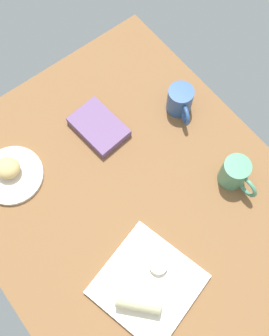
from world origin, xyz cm
name	(u,v)px	position (x,y,z in cm)	size (l,w,h in cm)	color
dining_table	(130,198)	(0.00, 0.00, 2.00)	(110.00, 90.00, 4.00)	brown
round_plate	(12,175)	(27.76, 24.70, 4.70)	(19.33, 19.33, 1.40)	silver
scone_pastry	(7,168)	(28.95, 24.58, 8.03)	(7.73, 7.03, 5.26)	tan
square_plate	(148,284)	(-23.44, 12.12, 4.80)	(25.37, 25.37, 1.60)	silver
sauce_cup	(159,265)	(-21.46, 6.76, 6.78)	(5.12, 5.12, 2.19)	silver
breakfast_wrap	(139,298)	(-25.02, 16.40, 8.94)	(6.68, 6.68, 11.96)	beige
book_stack	(99,127)	(24.41, -6.08, 5.57)	(18.83, 13.79, 3.15)	#6B4C7A
coffee_mug	(235,173)	(-14.98, -27.96, 9.17)	(13.46, 8.14, 10.13)	#4C8C6B
second_mug	(180,101)	(14.29, -31.58, 8.86)	(12.78, 8.36, 9.50)	#2D518C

